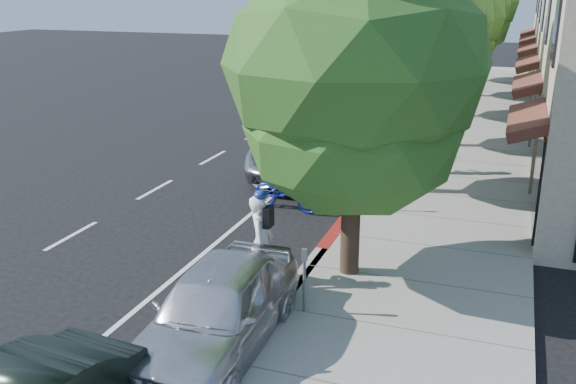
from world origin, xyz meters
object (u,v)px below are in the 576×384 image
at_px(street_tree_1, 408,34).
at_px(white_pickup, 393,89).
at_px(street_tree_4, 465,7).
at_px(dark_sedan, 362,129).
at_px(silver_suv, 315,145).
at_px(bicycle, 287,192).
at_px(near_car_a, 217,309).
at_px(street_tree_0, 355,70).
at_px(street_tree_2, 436,23).
at_px(cyclist, 261,242).
at_px(street_tree_5, 474,3).
at_px(dark_suv_far, 421,81).
at_px(pedestrian, 429,142).
at_px(street_tree_3, 453,19).

height_order(street_tree_1, white_pickup, street_tree_1).
bearing_deg(street_tree_4, dark_sedan, -100.25).
distance_m(street_tree_1, silver_suv, 5.08).
bearing_deg(silver_suv, bicycle, -84.97).
xyz_separation_m(street_tree_4, near_car_a, (-1.40, -27.50, -4.03)).
bearing_deg(street_tree_0, white_pickup, 98.28).
relative_size(street_tree_2, silver_suv, 1.10).
relative_size(cyclist, silver_suv, 0.30).
height_order(street_tree_5, dark_suv_far, street_tree_5).
bearing_deg(white_pickup, street_tree_1, -73.69).
distance_m(bicycle, white_pickup, 17.56).
relative_size(street_tree_2, street_tree_5, 0.91).
bearing_deg(cyclist, white_pickup, -8.90).
bearing_deg(near_car_a, street_tree_1, 80.05).
xyz_separation_m(cyclist, white_pickup, (-1.48, 22.17, -0.22)).
height_order(street_tree_1, pedestrian, street_tree_1).
relative_size(dark_suv_far, near_car_a, 1.16).
height_order(street_tree_1, bicycle, street_tree_1).
height_order(white_pickup, near_car_a, white_pickup).
distance_m(white_pickup, dark_suv_far, 2.57).
height_order(street_tree_2, dark_sedan, street_tree_2).
distance_m(bicycle, near_car_a, 7.24).
bearing_deg(street_tree_4, street_tree_1, -90.00).
height_order(street_tree_2, white_pickup, street_tree_2).
bearing_deg(dark_sedan, street_tree_1, -65.27).
xyz_separation_m(dark_suv_far, near_car_a, (0.61, -27.00, -0.13)).
bearing_deg(street_tree_3, bicycle, -100.63).
distance_m(street_tree_5, dark_sedan, 19.57).
bearing_deg(dark_suv_far, dark_sedan, -90.86).
xyz_separation_m(street_tree_0, street_tree_3, (0.00, 18.00, 0.10)).
height_order(street_tree_3, pedestrian, street_tree_3).
bearing_deg(street_tree_0, bicycle, 126.75).
height_order(street_tree_1, cyclist, street_tree_1).
distance_m(street_tree_4, bicycle, 21.00).
distance_m(street_tree_2, cyclist, 13.59).
bearing_deg(street_tree_3, white_pickup, 134.18).
bearing_deg(near_car_a, street_tree_5, 86.04).
bearing_deg(street_tree_5, pedestrian, -88.74).
height_order(street_tree_0, bicycle, street_tree_0).
xyz_separation_m(street_tree_2, cyclist, (-1.60, -13.00, -3.63)).
relative_size(street_tree_5, cyclist, 4.09).
bearing_deg(street_tree_2, street_tree_1, -90.00).
relative_size(street_tree_1, cyclist, 3.78).
xyz_separation_m(street_tree_5, near_car_a, (-1.40, -33.50, -4.09)).
relative_size(street_tree_0, pedestrian, 3.84).
bearing_deg(pedestrian, silver_suv, 15.69).
distance_m(street_tree_1, dark_sedan, 6.75).
xyz_separation_m(street_tree_5, bicycle, (-2.70, -26.38, -4.33)).
relative_size(street_tree_4, pedestrian, 4.03).
bearing_deg(street_tree_2, street_tree_5, 90.00).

